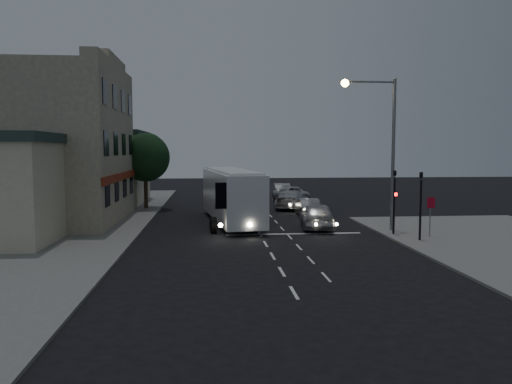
{
  "coord_description": "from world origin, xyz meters",
  "views": [
    {
      "loc": [
        -2.85,
        -26.72,
        4.95
      ],
      "look_at": [
        0.08,
        5.46,
        2.2
      ],
      "focal_mm": 35.0,
      "sensor_mm": 36.0,
      "label": 1
    }
  ],
  "objects": [
    {
      "name": "traffic_signal_side",
      "position": [
        8.3,
        -1.2,
        2.42
      ],
      "size": [
        0.18,
        0.15,
        4.1
      ],
      "color": "black",
      "rests_on": "sidewalk_near"
    },
    {
      "name": "regulatory_sign",
      "position": [
        9.3,
        -0.24,
        1.6
      ],
      "size": [
        0.45,
        0.12,
        2.2
      ],
      "color": "slate",
      "rests_on": "sidewalk_near"
    },
    {
      "name": "car_sedan_c",
      "position": [
        4.55,
        19.37,
        0.77
      ],
      "size": [
        3.08,
        5.76,
        1.54
      ],
      "primitive_type": "imported",
      "rotation": [
        0.0,
        0.0,
        3.24
      ],
      "color": "#ABACAF",
      "rests_on": "ground"
    },
    {
      "name": "car_extra",
      "position": [
        4.45,
        24.59,
        0.73
      ],
      "size": [
        1.68,
        4.49,
        1.47
      ],
      "primitive_type": "imported",
      "rotation": [
        0.0,
        0.0,
        3.11
      ],
      "color": "#B5B6B8",
      "rests_on": "ground"
    },
    {
      "name": "car_sedan_a",
      "position": [
        4.31,
        9.59,
        0.68
      ],
      "size": [
        1.58,
        4.15,
        1.35
      ],
      "primitive_type": "imported",
      "rotation": [
        0.0,
        0.0,
        3.1
      ],
      "color": "#A5A5A5",
      "rests_on": "ground"
    },
    {
      "name": "car_suv",
      "position": [
        3.79,
        3.8,
        0.82
      ],
      "size": [
        2.59,
        5.04,
        1.64
      ],
      "primitive_type": "imported",
      "rotation": [
        0.0,
        0.0,
        3.0
      ],
      "color": "#ACACAC",
      "rests_on": "ground"
    },
    {
      "name": "sidewalk_far",
      "position": [
        -13.0,
        8.0,
        0.06
      ],
      "size": [
        12.0,
        50.0,
        0.12
      ],
      "primitive_type": "cube",
      "color": "slate",
      "rests_on": "ground"
    },
    {
      "name": "low_building_north",
      "position": [
        -13.5,
        20.0,
        3.39
      ],
      "size": [
        9.4,
        9.4,
        6.5
      ],
      "color": "#C1B79E",
      "rests_on": "sidewalk_far"
    },
    {
      "name": "streetlight",
      "position": [
        7.34,
        2.2,
        5.73
      ],
      "size": [
        3.32,
        0.44,
        9.0
      ],
      "color": "slate",
      "rests_on": "sidewalk_near"
    },
    {
      "name": "main_building",
      "position": [
        -13.96,
        8.0,
        5.16
      ],
      "size": [
        10.12,
        12.0,
        11.0
      ],
      "color": "gray",
      "rests_on": "sidewalk_far"
    },
    {
      "name": "street_tree",
      "position": [
        -8.21,
        15.02,
        4.5
      ],
      "size": [
        4.0,
        4.0,
        6.2
      ],
      "color": "black",
      "rests_on": "sidewalk_far"
    },
    {
      "name": "road_markings",
      "position": [
        1.29,
        3.31,
        0.0
      ],
      "size": [
        8.0,
        30.55,
        0.01
      ],
      "color": "silver",
      "rests_on": "ground"
    },
    {
      "name": "tour_bus",
      "position": [
        -1.49,
        6.85,
        1.95
      ],
      "size": [
        3.89,
        11.99,
        3.61
      ],
      "rotation": [
        0.0,
        0.0,
        0.13
      ],
      "color": "white",
      "rests_on": "ground"
    },
    {
      "name": "traffic_signal_main",
      "position": [
        7.6,
        0.78,
        2.42
      ],
      "size": [
        0.25,
        0.35,
        4.1
      ],
      "color": "black",
      "rests_on": "sidewalk_near"
    },
    {
      "name": "car_sedan_b",
      "position": [
        3.92,
        14.49,
        0.78
      ],
      "size": [
        3.84,
        5.78,
        1.56
      ],
      "primitive_type": "imported",
      "rotation": [
        0.0,
        0.0,
        2.8
      ],
      "color": "silver",
      "rests_on": "ground"
    },
    {
      "name": "ground",
      "position": [
        0.0,
        0.0,
        0.0
      ],
      "size": [
        120.0,
        120.0,
        0.0
      ],
      "primitive_type": "plane",
      "color": "black"
    }
  ]
}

